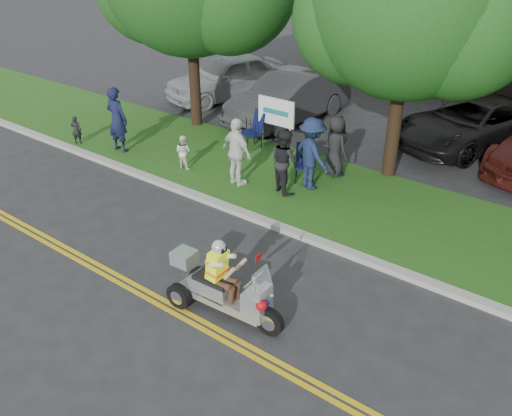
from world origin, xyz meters
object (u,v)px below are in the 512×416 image
Objects in this scene: parked_car_mid at (473,123)px; trike_scooter at (222,289)px; spectator_adult_left at (117,119)px; spectator_adult_right at (237,152)px; parked_car_far_left at (227,77)px; parked_car_left at (289,97)px; spectator_adult_mid at (285,161)px; lawn_chair_a at (255,127)px; lawn_chair_b at (305,160)px.

trike_scooter is at bearing -72.41° from parked_car_mid.
spectator_adult_left is 10.85m from parked_car_mid.
spectator_adult_right is at bearing 122.77° from trike_scooter.
parked_car_far_left is at bearing -36.13° from spectator_adult_right.
parked_car_left is at bearing 3.65° from parked_car_far_left.
spectator_adult_mid is 5.78m from parked_car_left.
spectator_adult_right is at bearing -36.41° from lawn_chair_a.
spectator_adult_right reaches higher than parked_car_left.
lawn_chair_b is (-1.81, 5.53, 0.13)m from trike_scooter.
lawn_chair_a is at bearing -117.24° from parked_car_mid.
parked_car_mid is (2.68, 6.35, -0.20)m from spectator_adult_mid.
parked_car_left reaches higher than lawn_chair_b.
parked_car_mid is at bearing -107.93° from spectator_adult_right.
spectator_adult_left is 4.32m from spectator_adult_right.
spectator_adult_mid is 0.92× the size of spectator_adult_right.
parked_car_far_left reaches higher than parked_car_mid.
trike_scooter is 0.46× the size of parked_car_left.
spectator_adult_left is at bearing 149.00° from trike_scooter.
parked_car_mid is at bearing 66.78° from lawn_chair_a.
spectator_adult_mid is (5.52, 0.74, -0.14)m from spectator_adult_left.
lawn_chair_b is 5.82m from spectator_adult_left.
parked_car_left is (3.45, -0.78, -0.01)m from parked_car_far_left.
trike_scooter is 10.69m from parked_car_left.
trike_scooter is 1.29× the size of spectator_adult_right.
spectator_adult_left reaches higher than spectator_adult_right.
lawn_chair_a is at bearing -25.03° from parked_car_far_left.
parked_car_far_left reaches higher than lawn_chair_b.
parked_car_mid is at bearing 20.86° from parked_car_far_left.
lawn_chair_b is 0.97m from spectator_adult_mid.
lawn_chair_b is 0.51× the size of spectator_adult_left.
parked_car_left is 6.05m from parked_car_mid.
lawn_chair_a is at bearing -12.34° from spectator_adult_mid.
parked_car_mid is (3.90, 6.77, -0.27)m from spectator_adult_right.
parked_car_mid is (5.86, 1.51, -0.10)m from parked_car_left.
parked_car_mid is at bearing -145.36° from spectator_adult_left.
spectator_adult_left is 6.45m from parked_car_far_left.
spectator_adult_mid reaches higher than parked_car_left.
parked_car_left is at bearing 114.62° from trike_scooter.
parked_car_far_left is (-1.10, 6.36, -0.23)m from spectator_adult_left.
lawn_chair_b is at bearing -94.08° from parked_car_mid.
lawn_chair_a is 0.58× the size of spectator_adult_left.
parked_car_left is (-1.96, 5.26, -0.17)m from spectator_adult_right.
spectator_adult_right reaches higher than spectator_adult_mid.
trike_scooter is 8.33m from spectator_adult_left.
parked_car_left is at bearing 130.16° from lawn_chair_a.
spectator_adult_mid is at bearing 108.45° from trike_scooter.
lawn_chair_a is at bearing 119.88° from trike_scooter.
spectator_adult_left reaches higher than trike_scooter.
spectator_adult_mid is 1.28m from spectator_adult_right.
lawn_chair_a is 0.63× the size of spectator_adult_right.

